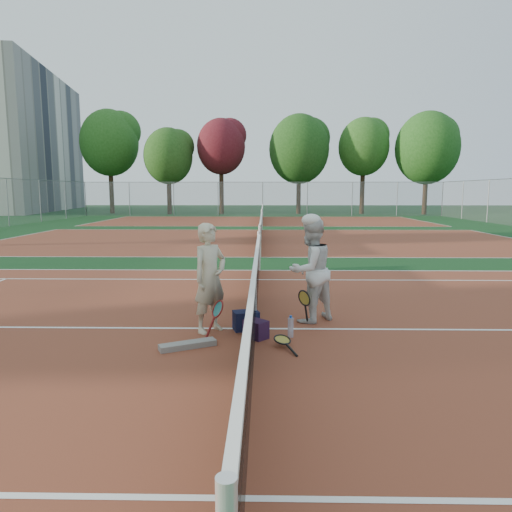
# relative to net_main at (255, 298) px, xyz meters

# --- Properties ---
(ground) EXTENTS (130.00, 130.00, 0.00)m
(ground) POSITION_rel_net_main_xyz_m (0.00, 0.00, -0.51)
(ground) COLOR black
(ground) RESTS_ON ground
(court_main) EXTENTS (23.77, 10.97, 0.01)m
(court_main) POSITION_rel_net_main_xyz_m (0.00, 0.00, -0.51)
(court_main) COLOR brown
(court_main) RESTS_ON ground
(court_far_a) EXTENTS (23.77, 10.97, 0.01)m
(court_far_a) POSITION_rel_net_main_xyz_m (0.00, 13.50, -0.51)
(court_far_a) COLOR brown
(court_far_a) RESTS_ON ground
(court_far_b) EXTENTS (23.77, 10.97, 0.01)m
(court_far_b) POSITION_rel_net_main_xyz_m (0.00, 27.00, -0.51)
(court_far_b) COLOR brown
(court_far_b) RESTS_ON ground
(net_main) EXTENTS (0.10, 10.98, 1.02)m
(net_main) POSITION_rel_net_main_xyz_m (0.00, 0.00, 0.00)
(net_main) COLOR black
(net_main) RESTS_ON ground
(net_far_a) EXTENTS (0.10, 10.98, 1.02)m
(net_far_a) POSITION_rel_net_main_xyz_m (0.00, 13.50, 0.00)
(net_far_a) COLOR black
(net_far_a) RESTS_ON ground
(net_far_b) EXTENTS (0.10, 10.98, 1.02)m
(net_far_b) POSITION_rel_net_main_xyz_m (0.00, 27.00, 0.00)
(net_far_b) COLOR black
(net_far_b) RESTS_ON ground
(fence_back) EXTENTS (32.00, 0.06, 3.00)m
(fence_back) POSITION_rel_net_main_xyz_m (0.00, 34.00, 0.99)
(fence_back) COLOR slate
(fence_back) RESTS_ON ground
(apartment_block) EXTENTS (12.96, 23.18, 15.00)m
(apartment_block) POSITION_rel_net_main_xyz_m (-28.00, 44.00, 6.99)
(apartment_block) COLOR beige
(apartment_block) RESTS_ON ground
(player_a) EXTENTS (0.73, 0.74, 1.72)m
(player_a) POSITION_rel_net_main_xyz_m (-0.70, -0.13, 0.35)
(player_a) COLOR beige
(player_a) RESTS_ON ground
(player_b) EXTENTS (1.09, 1.06, 1.77)m
(player_b) POSITION_rel_net_main_xyz_m (0.93, 0.47, 0.38)
(player_b) COLOR silver
(player_b) RESTS_ON ground
(racket_red) EXTENTS (0.40, 0.39, 0.55)m
(racket_red) POSITION_rel_net_main_xyz_m (-0.56, -0.38, -0.23)
(racket_red) COLOR maroon
(racket_red) RESTS_ON ground
(racket_black_held) EXTENTS (0.31, 0.31, 0.59)m
(racket_black_held) POSITION_rel_net_main_xyz_m (0.81, 0.22, -0.21)
(racket_black_held) COLOR black
(racket_black_held) RESTS_ON ground
(racket_spare) EXTENTS (0.48, 0.65, 0.14)m
(racket_spare) POSITION_rel_net_main_xyz_m (0.41, -0.83, -0.44)
(racket_spare) COLOR black
(racket_spare) RESTS_ON ground
(sports_bag_navy) EXTENTS (0.45, 0.37, 0.31)m
(sports_bag_navy) POSITION_rel_net_main_xyz_m (-0.14, -0.06, -0.35)
(sports_bag_navy) COLOR black
(sports_bag_navy) RESTS_ON ground
(sports_bag_purple) EXTENTS (0.41, 0.41, 0.28)m
(sports_bag_purple) POSITION_rel_net_main_xyz_m (0.02, -0.46, -0.37)
(sports_bag_purple) COLOR black
(sports_bag_purple) RESTS_ON ground
(net_cover_canvas) EXTENTS (0.81, 0.53, 0.09)m
(net_cover_canvas) POSITION_rel_net_main_xyz_m (-0.94, -0.92, -0.47)
(net_cover_canvas) COLOR slate
(net_cover_canvas) RESTS_ON ground
(water_bottle) EXTENTS (0.09, 0.09, 0.30)m
(water_bottle) POSITION_rel_net_main_xyz_m (0.55, -0.41, -0.36)
(water_bottle) COLOR silver
(water_bottle) RESTS_ON ground
(tree_back_0) EXTENTS (5.60, 5.60, 10.10)m
(tree_back_0) POSITION_rel_net_main_xyz_m (-15.02, 38.26, 6.34)
(tree_back_0) COLOR #382314
(tree_back_0) RESTS_ON ground
(tree_back_1) EXTENTS (4.61, 4.61, 8.13)m
(tree_back_1) POSITION_rel_net_main_xyz_m (-8.94, 36.67, 4.95)
(tree_back_1) COLOR #382314
(tree_back_1) RESTS_ON ground
(tree_back_maroon) EXTENTS (4.60, 4.60, 9.05)m
(tree_back_maroon) POSITION_rel_net_main_xyz_m (-3.98, 37.20, 5.86)
(tree_back_maroon) COLOR #382314
(tree_back_maroon) RESTS_ON ground
(tree_back_3) EXTENTS (5.76, 5.76, 9.51)m
(tree_back_3) POSITION_rel_net_main_xyz_m (3.48, 37.62, 5.67)
(tree_back_3) COLOR #382314
(tree_back_3) RESTS_ON ground
(tree_back_4) EXTENTS (4.82, 4.82, 9.20)m
(tree_back_4) POSITION_rel_net_main_xyz_m (9.69, 37.85, 5.89)
(tree_back_4) COLOR #382314
(tree_back_4) RESTS_ON ground
(tree_back_5) EXTENTS (5.89, 5.89, 9.59)m
(tree_back_5) POSITION_rel_net_main_xyz_m (15.42, 36.82, 5.68)
(tree_back_5) COLOR #382314
(tree_back_5) RESTS_ON ground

